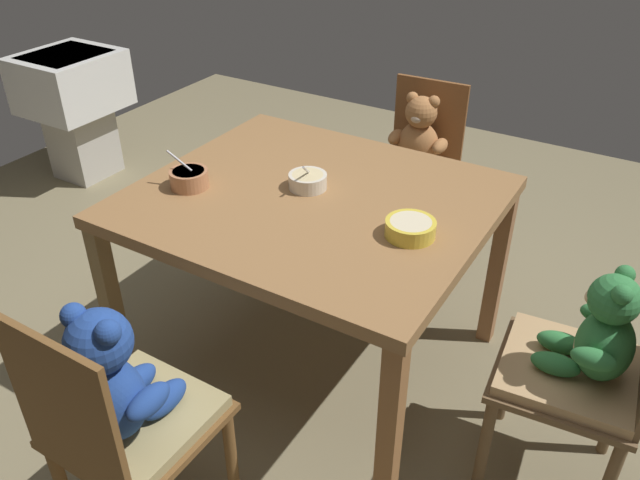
{
  "coord_description": "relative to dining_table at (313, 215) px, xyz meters",
  "views": [
    {
      "loc": [
        1.01,
        -1.62,
        1.78
      ],
      "look_at": [
        0.0,
        0.05,
        0.53
      ],
      "focal_mm": 35.95,
      "sensor_mm": 36.0,
      "label": 1
    }
  ],
  "objects": [
    {
      "name": "ground_plane",
      "position": [
        0.0,
        0.0,
        -0.68
      ],
      "size": [
        5.2,
        5.2,
        0.04
      ],
      "color": "#7C7153"
    },
    {
      "name": "dining_table",
      "position": [
        0.0,
        0.0,
        0.0
      ],
      "size": [
        1.17,
        1.03,
        0.74
      ],
      "color": "olive",
      "rests_on": "ground_plane"
    },
    {
      "name": "teddy_chair_near_right",
      "position": [
        0.97,
        -0.06,
        -0.15
      ],
      "size": [
        0.44,
        0.44,
        0.81
      ],
      "rotation": [
        0.0,
        0.0,
        3.23
      ],
      "color": "brown",
      "rests_on": "ground_plane"
    },
    {
      "name": "teddy_chair_far_center",
      "position": [
        0.01,
        0.9,
        -0.13
      ],
      "size": [
        0.38,
        0.39,
        0.85
      ],
      "rotation": [
        0.0,
        0.0,
        -1.53
      ],
      "color": "brown",
      "rests_on": "ground_plane"
    },
    {
      "name": "teddy_chair_near_front",
      "position": [
        -0.03,
        -0.9,
        -0.11
      ],
      "size": [
        0.39,
        0.4,
        0.87
      ],
      "rotation": [
        0.0,
        0.0,
        1.56
      ],
      "color": "brown",
      "rests_on": "ground_plane"
    },
    {
      "name": "porridge_bowl_terracotta_near_left",
      "position": [
        -0.4,
        -0.17,
        0.11
      ],
      "size": [
        0.14,
        0.13,
        0.13
      ],
      "color": "#B5764F",
      "rests_on": "dining_table"
    },
    {
      "name": "porridge_bowl_cream_center",
      "position": [
        -0.04,
        0.04,
        0.1
      ],
      "size": [
        0.13,
        0.14,
        0.12
      ],
      "color": "beige",
      "rests_on": "dining_table"
    },
    {
      "name": "porridge_bowl_yellow_near_right",
      "position": [
        0.39,
        -0.07,
        0.1
      ],
      "size": [
        0.16,
        0.16,
        0.05
      ],
      "color": "gold",
      "rests_on": "dining_table"
    },
    {
      "name": "sink_basin",
      "position": [
        -2.05,
        0.69,
        -0.18
      ],
      "size": [
        0.47,
        0.52,
        0.74
      ],
      "color": "#B7B2A8",
      "rests_on": "ground_plane"
    }
  ]
}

